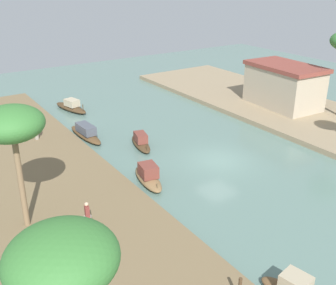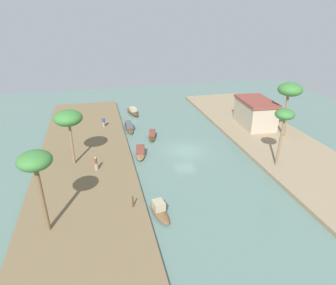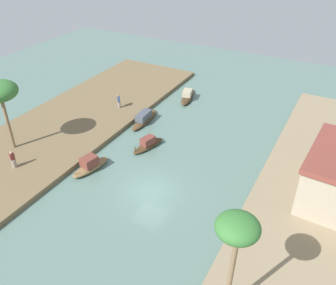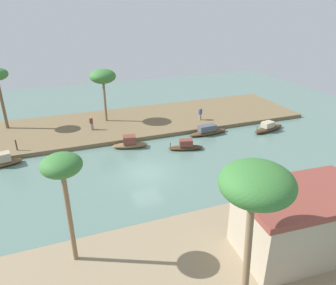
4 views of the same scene
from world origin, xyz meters
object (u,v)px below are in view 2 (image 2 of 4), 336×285
Objects in this scene: sampan_open_hull at (141,152)px; sampan_midstream at (133,112)px; palm_tree_left_near at (68,119)px; palm_tree_left_far at (35,164)px; sampan_upstream_small at (159,210)px; sampan_with_red_awning at (129,127)px; person_on_near_bank at (104,122)px; sampan_with_tall_canopy at (152,135)px; palm_tree_right_tall at (284,116)px; riverside_building at (255,113)px; person_by_mooring at (96,165)px; mooring_post at (133,201)px; palm_tree_right_short at (290,90)px.

sampan_open_hull reaches higher than sampan_midstream.
palm_tree_left_far is at bearing -8.09° from palm_tree_left_near.
sampan_with_red_awning is at bearing 169.74° from sampan_upstream_small.
person_on_near_bank is 12.50m from palm_tree_left_near.
sampan_with_tall_canopy is 0.59× the size of palm_tree_left_near.
palm_tree_right_tall is 13.27m from riverside_building.
person_by_mooring is at bearing -66.41° from riverside_building.
palm_tree_left_near is 0.91× the size of palm_tree_left_far.
sampan_with_red_awning is 4.85m from sampan_with_tall_canopy.
person_on_near_bank is (-9.96, -3.97, 0.73)m from sampan_open_hull.
palm_tree_left_far is at bearing -33.59° from sampan_midstream.
mooring_post is (7.70, 3.00, -0.04)m from person_by_mooring.
sampan_with_red_awning is 0.70× the size of palm_tree_left_far.
mooring_post is (19.97, -2.03, 0.56)m from sampan_with_red_awning.
palm_tree_right_tall is at bearing 75.37° from sampan_open_hull.
palm_tree_right_short is at bearing -70.41° from person_by_mooring.
mooring_post is at bearing -127.78° from sampan_upstream_small.
person_on_near_bank is 1.00× the size of person_by_mooring.
sampan_with_red_awning is 0.66× the size of palm_tree_right_short.
sampan_open_hull is at bearing -48.49° from person_by_mooring.
person_on_near_bank is at bearing -97.90° from riverside_building.
person_by_mooring is 0.22× the size of palm_tree_left_far.
mooring_post is (16.02, -4.84, 0.61)m from sampan_with_tall_canopy.
palm_tree_left_far is (17.44, -11.86, 6.04)m from sampan_with_tall_canopy.
riverside_building is (-5.35, 18.20, 1.97)m from sampan_open_hull.
palm_tree_right_short reaches higher than palm_tree_left_far.
palm_tree_left_far reaches higher than mooring_post.
person_by_mooring is (13.07, -1.38, -0.16)m from person_on_near_bank.
sampan_with_red_awning is at bearing -25.36° from sampan_midstream.
sampan_open_hull is 11.07m from mooring_post.
sampan_with_red_awning reaches higher than sampan_with_tall_canopy.
person_by_mooring is at bearing 156.19° from palm_tree_left_far.
palm_tree_right_tall is (3.71, 19.86, 5.20)m from person_by_mooring.
person_by_mooring is 0.24× the size of palm_tree_left_near.
palm_tree_left_near is 23.04m from palm_tree_right_tall.
mooring_post is 26.19m from riverside_building.
palm_tree_left_near is at bearing -39.26° from sampan_with_red_awning.
sampan_midstream is at bearing -118.93° from riverside_building.
sampan_open_hull is 2.47× the size of person_by_mooring.
person_by_mooring is 8.26m from mooring_post.
palm_tree_left_far is 24.49m from palm_tree_right_tall.
riverside_building reaches higher than sampan_open_hull.
mooring_post is at bearing -48.00° from riverside_building.
sampan_upstream_small is 0.55× the size of palm_tree_right_tall.
sampan_upstream_small is at bearing -58.33° from palm_tree_right_short.
person_on_near_bank is at bearing 160.81° from palm_tree_left_near.
riverside_building reaches higher than person_on_near_bank.
person_by_mooring is (12.27, -5.03, 0.60)m from sampan_with_red_awning.
sampan_with_red_awning is 13.27m from person_by_mooring.
palm_tree_right_short reaches higher than sampan_upstream_small.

